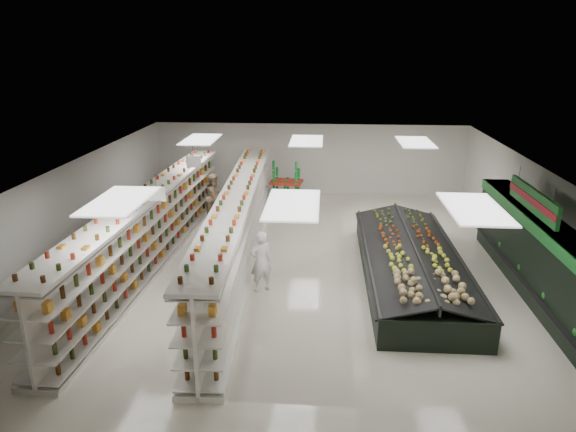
# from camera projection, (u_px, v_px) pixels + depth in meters

# --- Properties ---
(floor) EXTENTS (16.00, 16.00, 0.00)m
(floor) POSITION_uv_depth(u_px,v_px,m) (300.00, 262.00, 16.31)
(floor) COLOR beige
(floor) RESTS_ON ground
(ceiling) EXTENTS (14.00, 16.00, 0.02)m
(ceiling) POSITION_uv_depth(u_px,v_px,m) (301.00, 164.00, 15.29)
(ceiling) COLOR white
(ceiling) RESTS_ON wall_back
(wall_back) EXTENTS (14.00, 0.02, 3.20)m
(wall_back) POSITION_uv_depth(u_px,v_px,m) (310.00, 159.00, 23.36)
(wall_back) COLOR silver
(wall_back) RESTS_ON floor
(wall_front) EXTENTS (14.00, 0.02, 3.20)m
(wall_front) POSITION_uv_depth(u_px,v_px,m) (276.00, 371.00, 8.24)
(wall_front) COLOR silver
(wall_front) RESTS_ON floor
(wall_left) EXTENTS (0.02, 16.00, 3.20)m
(wall_left) POSITION_uv_depth(u_px,v_px,m) (81.00, 209.00, 16.29)
(wall_left) COLOR silver
(wall_left) RESTS_ON floor
(wall_right) EXTENTS (0.02, 16.00, 3.20)m
(wall_right) POSITION_uv_depth(u_px,v_px,m) (535.00, 220.00, 15.31)
(wall_right) COLOR silver
(wall_right) RESTS_ON floor
(produce_wall_case) EXTENTS (0.93, 8.00, 2.20)m
(produce_wall_case) POSITION_uv_depth(u_px,v_px,m) (536.00, 249.00, 14.04)
(produce_wall_case) COLOR black
(produce_wall_case) RESTS_ON floor
(aisle_sign_near) EXTENTS (0.52, 0.06, 0.75)m
(aisle_sign_near) POSITION_uv_depth(u_px,v_px,m) (157.00, 194.00, 13.81)
(aisle_sign_near) COLOR white
(aisle_sign_near) RESTS_ON ceiling
(aisle_sign_far) EXTENTS (0.52, 0.06, 0.75)m
(aisle_sign_far) POSITION_uv_depth(u_px,v_px,m) (194.00, 162.00, 17.59)
(aisle_sign_far) COLOR white
(aisle_sign_far) RESTS_ON ceiling
(hortifruti_banner) EXTENTS (0.12, 3.20, 0.95)m
(hortifruti_banner) POSITION_uv_depth(u_px,v_px,m) (533.00, 200.00, 13.61)
(hortifruti_banner) COLOR #207B2F
(hortifruti_banner) RESTS_ON ceiling
(gondola_left) EXTENTS (1.47, 13.17, 2.28)m
(gondola_left) POSITION_uv_depth(u_px,v_px,m) (151.00, 231.00, 15.96)
(gondola_left) COLOR white
(gondola_left) RESTS_ON floor
(gondola_center) EXTENTS (1.60, 13.50, 2.34)m
(gondola_center) POSITION_uv_depth(u_px,v_px,m) (239.00, 231.00, 15.94)
(gondola_center) COLOR white
(gondola_center) RESTS_ON floor
(produce_island) EXTENTS (2.86, 7.78, 1.16)m
(produce_island) POSITION_uv_depth(u_px,v_px,m) (411.00, 262.00, 15.00)
(produce_island) COLOR black
(produce_island) RESTS_ON floor
(soda_endcap) EXTENTS (1.45, 1.07, 1.73)m
(soda_endcap) POSITION_uv_depth(u_px,v_px,m) (286.00, 184.00, 22.21)
(soda_endcap) COLOR red
(soda_endcap) RESTS_ON floor
(shopper_main) EXTENTS (0.77, 0.69, 1.76)m
(shopper_main) POSITION_uv_depth(u_px,v_px,m) (261.00, 261.00, 14.17)
(shopper_main) COLOR white
(shopper_main) RESTS_ON floor
(shopper_background) EXTENTS (0.66, 0.96, 1.83)m
(shopper_background) POSITION_uv_depth(u_px,v_px,m) (214.00, 196.00, 20.07)
(shopper_background) COLOR tan
(shopper_background) RESTS_ON floor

